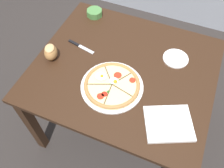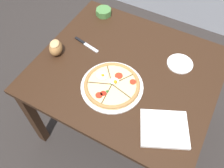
% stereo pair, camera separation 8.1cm
% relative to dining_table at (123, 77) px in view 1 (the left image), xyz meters
% --- Properties ---
extents(ground_plane, '(12.00, 12.00, 0.00)m').
position_rel_dining_table_xyz_m(ground_plane, '(0.00, 0.00, -0.63)').
color(ground_plane, '#2D2826').
extents(dining_table, '(1.10, 0.97, 0.73)m').
position_rel_dining_table_xyz_m(dining_table, '(0.00, 0.00, 0.00)').
color(dining_table, '#331E11').
rests_on(dining_table, ground_plane).
extents(pizza, '(0.36, 0.36, 0.05)m').
position_rel_dining_table_xyz_m(pizza, '(-0.01, -0.16, 0.12)').
color(pizza, white).
rests_on(pizza, dining_table).
extents(ramekin_bowl, '(0.12, 0.12, 0.05)m').
position_rel_dining_table_xyz_m(ramekin_bowl, '(-0.38, 0.38, 0.13)').
color(ramekin_bowl, '#4C8442').
rests_on(ramekin_bowl, dining_table).
extents(napkin_folded, '(0.31, 0.29, 0.04)m').
position_rel_dining_table_xyz_m(napkin_folded, '(0.35, -0.27, 0.12)').
color(napkin_folded, white).
rests_on(napkin_folded, dining_table).
extents(bread_piece_near, '(0.12, 0.13, 0.10)m').
position_rel_dining_table_xyz_m(bread_piece_near, '(-0.45, -0.10, 0.15)').
color(bread_piece_near, '#A3703D').
rests_on(bread_piece_near, dining_table).
extents(knife_main, '(0.20, 0.06, 0.01)m').
position_rel_dining_table_xyz_m(knife_main, '(-0.33, 0.05, 0.11)').
color(knife_main, silver).
rests_on(knife_main, dining_table).
extents(side_saucer, '(0.16, 0.16, 0.01)m').
position_rel_dining_table_xyz_m(side_saucer, '(0.28, 0.19, 0.11)').
color(side_saucer, white).
rests_on(side_saucer, dining_table).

